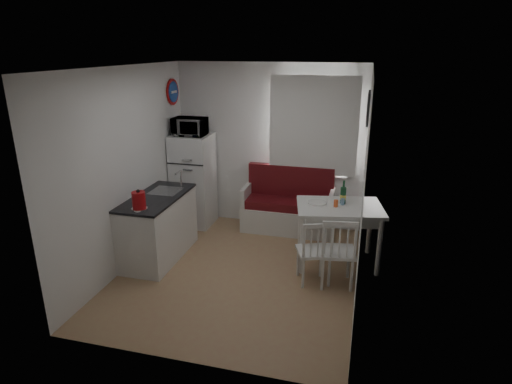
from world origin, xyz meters
TOP-DOWN VIEW (x-y plane):
  - floor at (0.00, 0.00)m, footprint 3.00×3.50m
  - ceiling at (0.00, 0.00)m, footprint 3.00×3.50m
  - wall_back at (0.00, 1.75)m, footprint 3.00×0.02m
  - wall_front at (0.00, -1.75)m, footprint 3.00×0.02m
  - wall_left at (-1.50, 0.00)m, footprint 0.02×3.50m
  - wall_right at (1.50, 0.00)m, footprint 0.02×3.50m
  - window at (0.70, 1.72)m, footprint 1.22×0.06m
  - curtain at (0.70, 1.65)m, footprint 1.35×0.02m
  - kitchen_counter at (-1.20, 0.16)m, footprint 0.62×1.32m
  - wall_sign at (-1.47, 1.45)m, footprint 0.03×0.40m
  - picture_frame at (1.48, 1.10)m, footprint 0.04×0.52m
  - bench at (0.37, 1.51)m, footprint 1.44×0.55m
  - dining_table at (1.22, 0.59)m, footprint 1.23×0.97m
  - chair_left at (0.97, -0.06)m, footprint 0.51×0.51m
  - chair_right at (1.25, -0.07)m, footprint 0.49×0.48m
  - fridge at (-1.18, 1.40)m, footprint 0.60×0.60m
  - microwave at (-1.18, 1.35)m, footprint 0.50×0.34m
  - kettle at (-1.15, -0.38)m, footprint 0.20×0.20m
  - wine_bottle at (1.25, 0.69)m, footprint 0.08×0.08m
  - drinking_glass_orange at (1.17, 0.54)m, footprint 0.06×0.06m
  - drinking_glass_blue at (1.25, 0.64)m, footprint 0.05×0.05m
  - plate at (0.92, 0.61)m, footprint 0.25×0.25m

SIDE VIEW (x-z plane):
  - floor at x=0.00m, z-range -0.01..0.01m
  - bench at x=0.37m, z-range -0.17..0.86m
  - kitchen_counter at x=-1.20m, z-range -0.12..1.04m
  - chair_left at x=0.97m, z-range 0.30..0.76m
  - chair_right at x=1.25m, z-range 0.32..0.81m
  - dining_table at x=1.22m, z-range 0.32..1.15m
  - fridge at x=-1.18m, z-range 0.00..1.50m
  - plate at x=0.92m, z-range 0.83..0.85m
  - drinking_glass_blue at x=1.25m, z-range 0.83..0.92m
  - drinking_glass_orange at x=1.17m, z-range 0.83..0.92m
  - wine_bottle at x=1.25m, z-range 0.83..1.15m
  - kettle at x=-1.15m, z-range 0.90..1.16m
  - wall_back at x=0.00m, z-range 0.00..2.60m
  - wall_front at x=0.00m, z-range 0.00..2.60m
  - wall_left at x=-1.50m, z-range 0.00..2.60m
  - wall_right at x=1.50m, z-range 0.00..2.60m
  - window at x=0.70m, z-range 0.89..2.36m
  - microwave at x=-1.18m, z-range 1.50..1.78m
  - curtain at x=0.70m, z-range 0.93..2.42m
  - picture_frame at x=1.48m, z-range 1.84..2.26m
  - wall_sign at x=-1.47m, z-range 1.95..2.35m
  - ceiling at x=0.00m, z-range 2.59..2.61m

